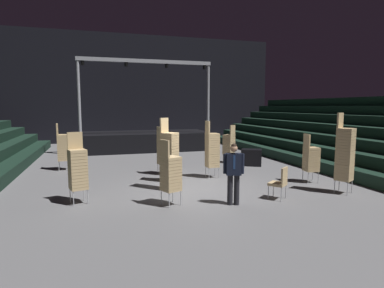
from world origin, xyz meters
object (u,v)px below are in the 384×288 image
object	(u,v)px
chair_stack_mid_left	(164,151)
equipment_road_case	(251,157)
chair_stack_aisle_left	(212,149)
chair_stack_front_right	(311,158)
chair_stack_mid_centre	(168,158)
loose_chair_near_man	(280,181)
chair_stack_rear_left	(169,154)
chair_stack_rear_centre	(63,147)
chair_stack_front_left	(78,168)
stage_riser	(144,140)
man_with_tie	(234,170)
chair_stack_aisle_right	(229,144)
chair_stack_mid_right	(345,153)
chair_stack_rear_right	(171,173)

from	to	relation	value
chair_stack_mid_left	equipment_road_case	world-z (taller)	chair_stack_mid_left
chair_stack_aisle_left	equipment_road_case	bearing A→B (deg)	124.52
chair_stack_front_right	chair_stack_mid_centre	distance (m)	5.04
chair_stack_mid_centre	equipment_road_case	xyz separation A→B (m)	(4.28, 1.92, -0.49)
chair_stack_mid_centre	loose_chair_near_man	world-z (taller)	chair_stack_mid_centre
chair_stack_rear_left	chair_stack_rear_centre	world-z (taller)	chair_stack_rear_left
chair_stack_front_left	loose_chair_near_man	bearing A→B (deg)	150.62
stage_riser	chair_stack_mid_left	world-z (taller)	stage_riser
man_with_tie	equipment_road_case	world-z (taller)	man_with_tie
chair_stack_aisle_left	loose_chair_near_man	size ratio (longest dim) A/B	2.26
chair_stack_aisle_left	loose_chair_near_man	distance (m)	3.41
loose_chair_near_man	stage_riser	bearing A→B (deg)	62.77
chair_stack_mid_left	loose_chair_near_man	world-z (taller)	chair_stack_mid_left
chair_stack_rear_centre	stage_riser	bearing A→B (deg)	139.16
man_with_tie	chair_stack_aisle_right	bearing A→B (deg)	-94.44
chair_stack_front_left	chair_stack_aisle_left	bearing A→B (deg)	-173.36
chair_stack_mid_right	chair_stack_front_left	bearing A→B (deg)	-37.71
equipment_road_case	chair_stack_mid_right	bearing A→B (deg)	-83.46
chair_stack_aisle_left	loose_chair_near_man	world-z (taller)	chair_stack_aisle_left
chair_stack_front_left	chair_stack_rear_centre	distance (m)	5.20
stage_riser	equipment_road_case	size ratio (longest dim) A/B	8.68
stage_riser	chair_stack_rear_centre	xyz separation A→B (m)	(-4.18, -5.36, 0.37)
stage_riser	man_with_tie	bearing A→B (deg)	-86.56
chair_stack_rear_centre	man_with_tie	bearing A→B (deg)	34.19
chair_stack_rear_left	chair_stack_rear_right	distance (m)	1.63
chair_stack_front_left	chair_stack_rear_right	bearing A→B (deg)	143.02
man_with_tie	chair_stack_rear_right	size ratio (longest dim) A/B	0.94
chair_stack_aisle_right	chair_stack_rear_left	bearing A→B (deg)	-167.89
chair_stack_front_right	chair_stack_mid_left	distance (m)	5.45
chair_stack_front_left	chair_stack_mid_left	world-z (taller)	chair_stack_front_left
chair_stack_rear_left	stage_riser	bearing A→B (deg)	-137.47
chair_stack_front_right	chair_stack_aisle_right	bearing A→B (deg)	-157.52
man_with_tie	chair_stack_rear_centre	world-z (taller)	chair_stack_rear_centre
man_with_tie	loose_chair_near_man	world-z (taller)	man_with_tie
loose_chair_near_man	equipment_road_case	bearing A→B (deg)	33.77
chair_stack_front_left	chair_stack_rear_centre	bearing A→B (deg)	-97.12
chair_stack_rear_left	chair_stack_rear_centre	distance (m)	5.71
chair_stack_front_right	chair_stack_aisle_right	distance (m)	4.64
chair_stack_aisle_left	chair_stack_mid_left	bearing A→B (deg)	-124.04
stage_riser	chair_stack_front_right	size ratio (longest dim) A/B	4.57
stage_riser	chair_stack_mid_right	size ratio (longest dim) A/B	3.16
stage_riser	chair_stack_mid_right	xyz separation A→B (m)	(4.45, -11.72, 0.62)
equipment_road_case	chair_stack_rear_centre	bearing A→B (deg)	170.52
chair_stack_mid_centre	chair_stack_mid_right	bearing A→B (deg)	82.56
chair_stack_rear_left	equipment_road_case	bearing A→B (deg)	170.69
stage_riser	equipment_road_case	bearing A→B (deg)	-59.98
chair_stack_aisle_right	chair_stack_rear_centre	bearing A→B (deg)	142.21
chair_stack_rear_right	chair_stack_aisle_left	world-z (taller)	chair_stack_aisle_left
chair_stack_mid_left	chair_stack_aisle_right	distance (m)	3.88
stage_riser	man_with_tie	size ratio (longest dim) A/B	4.63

